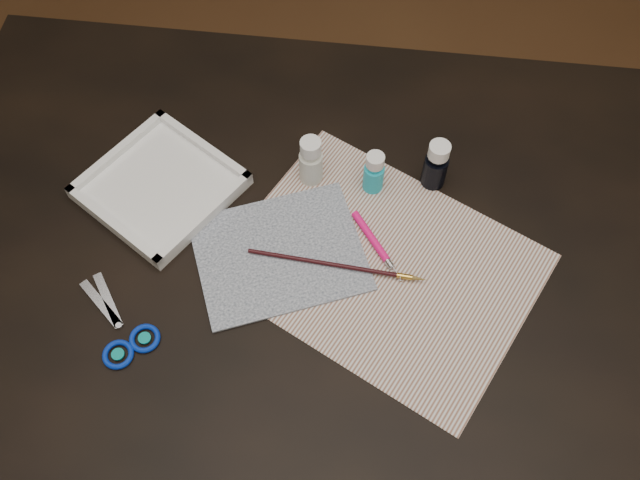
# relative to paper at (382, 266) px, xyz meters

# --- Properties ---
(ground) EXTENTS (3.50, 3.50, 0.02)m
(ground) POSITION_rel_paper_xyz_m (-0.10, 0.01, -0.76)
(ground) COLOR #422614
(ground) RESTS_ON ground
(table) EXTENTS (1.30, 0.90, 0.75)m
(table) POSITION_rel_paper_xyz_m (-0.10, 0.01, -0.38)
(table) COLOR black
(table) RESTS_ON ground
(paper) EXTENTS (0.54, 0.50, 0.00)m
(paper) POSITION_rel_paper_xyz_m (0.00, 0.00, 0.00)
(paper) COLOR silver
(paper) RESTS_ON table
(canvas) EXTENTS (0.31, 0.28, 0.00)m
(canvas) POSITION_rel_paper_xyz_m (-0.16, 0.00, 0.00)
(canvas) COLOR black
(canvas) RESTS_ON paper
(paint_bottle_white) EXTENTS (0.05, 0.05, 0.09)m
(paint_bottle_white) POSITION_rel_paper_xyz_m (-0.13, 0.15, 0.05)
(paint_bottle_white) COLOR silver
(paint_bottle_white) RESTS_ON table
(paint_bottle_cyan) EXTENTS (0.03, 0.03, 0.08)m
(paint_bottle_cyan) POSITION_rel_paper_xyz_m (-0.03, 0.14, 0.04)
(paint_bottle_cyan) COLOR #1EB7CF
(paint_bottle_cyan) RESTS_ON table
(paint_bottle_navy) EXTENTS (0.04, 0.04, 0.09)m
(paint_bottle_navy) POSITION_rel_paper_xyz_m (0.07, 0.17, 0.05)
(paint_bottle_navy) COLOR black
(paint_bottle_navy) RESTS_ON table
(paintbrush) EXTENTS (0.27, 0.03, 0.01)m
(paintbrush) POSITION_rel_paper_xyz_m (-0.07, -0.01, 0.01)
(paintbrush) COLOR black
(paintbrush) RESTS_ON canvas
(craft_knife) EXTENTS (0.09, 0.12, 0.01)m
(craft_knife) POSITION_rel_paper_xyz_m (-0.01, 0.03, 0.01)
(craft_knife) COLOR #F70F72
(craft_knife) RESTS_ON paper
(scissors) EXTENTS (0.19, 0.18, 0.01)m
(scissors) POSITION_rel_paper_xyz_m (-0.38, -0.14, 0.00)
(scissors) COLOR silver
(scissors) RESTS_ON table
(palette_tray) EXTENTS (0.29, 0.29, 0.03)m
(palette_tray) POSITION_rel_paper_xyz_m (-0.36, 0.10, 0.01)
(palette_tray) COLOR white
(palette_tray) RESTS_ON table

